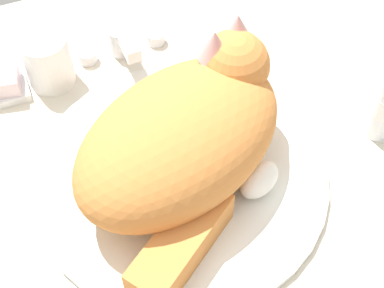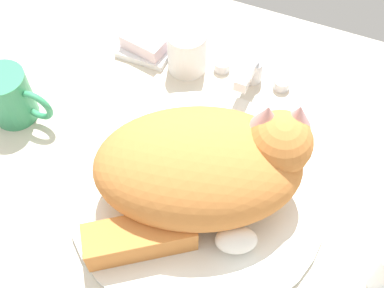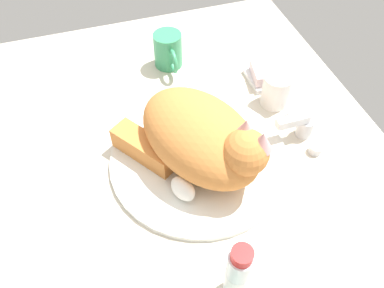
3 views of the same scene
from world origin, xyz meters
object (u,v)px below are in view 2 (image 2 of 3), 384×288
Objects in this scene: rinse_cup at (187,51)px; faucet at (251,71)px; cat at (205,168)px; coffee_mug at (11,97)px; soap_bar at (145,42)px.

faucet is at bearing 5.13° from rinse_cup.
cat is 4.18× the size of rinse_cup.
faucet is 0.41× the size of cat.
faucet is at bearing 32.87° from coffee_mug.
coffee_mug is 24.09cm from soap_bar.
coffee_mug is 1.45× the size of rinse_cup.
coffee_mug is (-32.10, -20.74, 1.78)cm from faucet.
rinse_cup is at bearing -3.02° from soap_bar.
faucet is 23.73cm from cat.
rinse_cup is at bearing -174.87° from faucet.
soap_bar is at bearing 131.58° from cat.
cat reaches higher than rinse_cup.
coffee_mug is 28.91cm from rinse_cup.
coffee_mug is at bearing 175.90° from cat.
cat is 25.45cm from rinse_cup.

